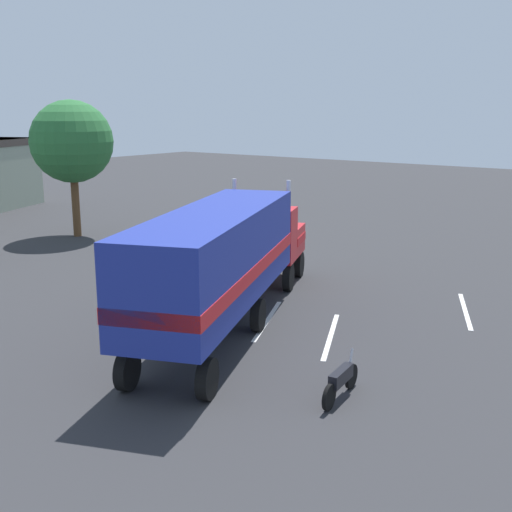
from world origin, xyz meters
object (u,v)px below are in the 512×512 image
(motorcycle, at_px, (341,381))
(tree_left, at_px, (72,142))
(semi_truck, at_px, (227,254))
(person_bystander, at_px, (135,308))

(motorcycle, height_order, tree_left, tree_left)
(motorcycle, bearing_deg, semi_truck, 66.87)
(semi_truck, distance_m, motorcycle, 6.59)
(semi_truck, height_order, person_bystander, semi_truck)
(semi_truck, distance_m, tree_left, 18.57)
(person_bystander, xyz_separation_m, motorcycle, (-0.09, -7.70, -0.41))
(semi_truck, height_order, tree_left, tree_left)
(person_bystander, bearing_deg, semi_truck, -39.09)
(semi_truck, xyz_separation_m, motorcycle, (-2.46, -5.77, -2.04))
(person_bystander, height_order, tree_left, tree_left)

